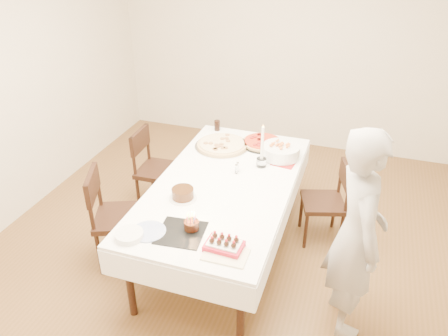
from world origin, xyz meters
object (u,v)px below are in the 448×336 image
(chair_left_dessert, at_px, (121,218))
(pasta_bowl, at_px, (281,151))
(chair_right_savory, at_px, (323,202))
(chair_left_savory, at_px, (159,170))
(cola_glass, at_px, (217,125))
(dining_table, at_px, (224,218))
(person, at_px, (357,235))
(taper_candle, at_px, (262,146))
(strawberry_box, at_px, (224,245))
(pizza_pepperoni, at_px, (262,142))
(birthday_cake, at_px, (191,221))
(pizza_white, at_px, (222,145))
(layer_cake, at_px, (183,194))

(chair_left_dessert, height_order, pasta_bowl, chair_left_dessert)
(chair_right_savory, distance_m, chair_left_savory, 1.69)
(chair_right_savory, distance_m, chair_left_dessert, 1.85)
(chair_left_dessert, xyz_separation_m, cola_glass, (0.41, 1.38, 0.34))
(dining_table, bearing_deg, person, -22.04)
(taper_candle, distance_m, strawberry_box, 1.21)
(dining_table, distance_m, chair_right_savory, 0.95)
(pizza_pepperoni, xyz_separation_m, pasta_bowl, (0.23, -0.21, 0.04))
(dining_table, relative_size, birthday_cake, 16.76)
(pizza_white, bearing_deg, taper_candle, -28.48)
(chair_left_savory, distance_m, pizza_pepperoni, 1.11)
(pizza_pepperoni, bearing_deg, birthday_cake, -95.79)
(pasta_bowl, bearing_deg, strawberry_box, -93.63)
(pizza_white, distance_m, taper_candle, 0.56)
(dining_table, distance_m, cola_glass, 1.15)
(chair_left_savory, relative_size, cola_glass, 7.92)
(pasta_bowl, relative_size, cola_glass, 3.19)
(person, bearing_deg, chair_left_savory, 46.74)
(chair_left_dessert, xyz_separation_m, pasta_bowl, (1.18, 1.00, 0.35))
(birthday_cake, bearing_deg, chair_left_savory, 126.18)
(layer_cake, bearing_deg, pizza_white, 89.65)
(taper_candle, bearing_deg, chair_right_savory, 9.97)
(chair_right_savory, relative_size, pizza_white, 1.50)
(layer_cake, xyz_separation_m, strawberry_box, (0.51, -0.48, -0.01))
(pizza_pepperoni, height_order, pasta_bowl, pasta_bowl)
(pasta_bowl, distance_m, strawberry_box, 1.42)
(chair_left_dessert, relative_size, strawberry_box, 3.60)
(chair_left_savory, relative_size, pizza_pepperoni, 2.04)
(chair_left_dessert, height_order, cola_glass, chair_left_dessert)
(pizza_white, distance_m, pizza_pepperoni, 0.41)
(pasta_bowl, relative_size, taper_candle, 0.85)
(person, xyz_separation_m, pizza_pepperoni, (-0.99, 1.27, -0.05))
(person, distance_m, pizza_pepperoni, 1.61)
(chair_left_savory, bearing_deg, birthday_cake, 124.01)
(birthday_cake, bearing_deg, layer_cake, 121.83)
(chair_left_dessert, relative_size, birthday_cake, 7.28)
(chair_right_savory, xyz_separation_m, chair_left_savory, (-1.69, -0.00, 0.03))
(birthday_cake, bearing_deg, dining_table, 88.28)
(layer_cake, bearing_deg, birthday_cake, -58.17)
(chair_right_savory, xyz_separation_m, chair_left_dessert, (-1.63, -0.88, 0.06))
(person, height_order, strawberry_box, person)
(dining_table, xyz_separation_m, layer_cake, (-0.24, -0.33, 0.42))
(chair_left_dessert, xyz_separation_m, taper_candle, (1.05, 0.78, 0.49))
(chair_right_savory, relative_size, person, 0.50)
(chair_right_savory, relative_size, chair_left_dessert, 0.88)
(dining_table, distance_m, taper_candle, 0.74)
(pasta_bowl, bearing_deg, person, -54.34)
(pizza_pepperoni, bearing_deg, strawberry_box, -85.06)
(dining_table, distance_m, person, 1.29)
(chair_right_savory, height_order, strawberry_box, same)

